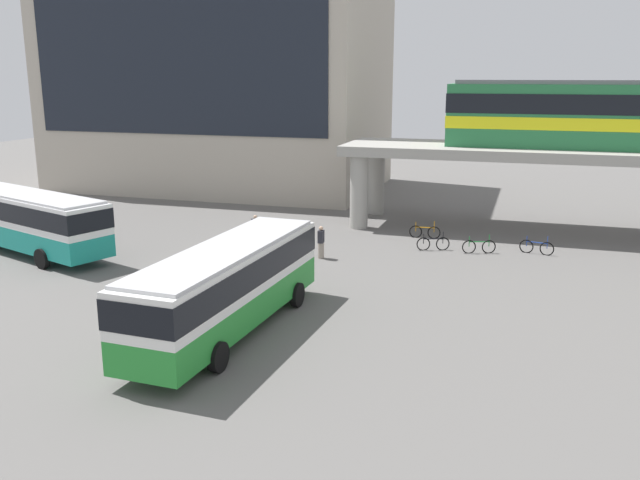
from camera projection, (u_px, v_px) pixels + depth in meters
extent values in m
plane|color=#605E5B|center=(308.00, 253.00, 35.67)|extent=(120.00, 120.00, 0.00)
cube|color=#B2A899|center=(221.00, 75.00, 55.35)|extent=(25.53, 15.16, 18.21)
cube|color=black|center=(174.00, 62.00, 48.07)|extent=(22.97, 0.10, 10.20)
cube|color=#9E9B93|center=(606.00, 154.00, 38.51)|extent=(30.13, 6.28, 0.60)
cylinder|color=#9E9B93|center=(359.00, 192.00, 40.99)|extent=(1.10, 1.10, 4.43)
cylinder|color=#9E9B93|center=(376.00, 181.00, 45.33)|extent=(1.10, 1.10, 4.43)
cube|color=#268C33|center=(228.00, 305.00, 24.42)|extent=(3.02, 11.11, 1.10)
cube|color=white|center=(227.00, 271.00, 24.11)|extent=(3.02, 11.11, 1.50)
cube|color=black|center=(227.00, 269.00, 24.09)|extent=(3.06, 11.15, 0.96)
cube|color=silver|center=(226.00, 249.00, 23.91)|extent=(2.87, 10.55, 0.12)
cylinder|color=black|center=(242.00, 288.00, 28.17)|extent=(0.33, 1.01, 1.00)
cylinder|color=black|center=(297.00, 295.00, 27.33)|extent=(0.33, 1.01, 1.00)
cylinder|color=black|center=(151.00, 346.00, 22.16)|extent=(0.33, 1.01, 1.00)
cylinder|color=black|center=(218.00, 357.00, 21.32)|extent=(0.33, 1.01, 1.00)
cube|color=teal|center=(30.00, 234.00, 35.32)|extent=(11.20, 6.03, 1.10)
cube|color=white|center=(28.00, 210.00, 35.01)|extent=(11.20, 6.03, 1.50)
cube|color=black|center=(27.00, 208.00, 34.99)|extent=(11.25, 6.08, 0.96)
cube|color=silver|center=(26.00, 194.00, 34.81)|extent=(10.64, 5.72, 0.12)
cylinder|color=black|center=(18.00, 231.00, 38.47)|extent=(1.04, 0.60, 1.00)
cylinder|color=black|center=(42.00, 259.00, 32.68)|extent=(1.04, 0.60, 1.00)
cylinder|color=black|center=(87.00, 248.00, 34.62)|extent=(1.04, 0.60, 1.00)
torus|color=black|center=(547.00, 249.00, 35.14)|extent=(0.74, 0.21, 0.74)
torus|color=black|center=(526.00, 246.00, 35.64)|extent=(0.74, 0.21, 0.74)
cylinder|color=#1E3FA5|center=(537.00, 243.00, 35.32)|extent=(1.04, 0.27, 0.05)
cylinder|color=#1E3FA5|center=(527.00, 241.00, 35.57)|extent=(0.04, 0.04, 0.55)
cylinder|color=#1E3FA5|center=(547.00, 242.00, 35.05)|extent=(0.04, 0.04, 0.65)
torus|color=black|center=(443.00, 244.00, 36.19)|extent=(0.71, 0.32, 0.74)
torus|color=black|center=(423.00, 244.00, 36.14)|extent=(0.71, 0.32, 0.74)
cylinder|color=black|center=(433.00, 239.00, 36.10)|extent=(1.00, 0.42, 0.05)
cylinder|color=black|center=(424.00, 239.00, 36.07)|extent=(0.04, 0.04, 0.55)
cylinder|color=black|center=(443.00, 237.00, 36.11)|extent=(0.04, 0.04, 0.65)
torus|color=black|center=(489.00, 247.00, 35.56)|extent=(0.72, 0.30, 0.74)
torus|color=black|center=(469.00, 247.00, 35.53)|extent=(0.72, 0.30, 0.74)
cylinder|color=#1E7F33|center=(479.00, 242.00, 35.48)|extent=(1.01, 0.39, 0.05)
cylinder|color=#1E7F33|center=(469.00, 241.00, 35.46)|extent=(0.04, 0.04, 0.55)
cylinder|color=#1E7F33|center=(489.00, 240.00, 35.47)|extent=(0.04, 0.04, 0.65)
torus|color=black|center=(434.00, 233.00, 38.74)|extent=(0.74, 0.11, 0.74)
torus|color=black|center=(416.00, 232.00, 38.98)|extent=(0.74, 0.11, 0.74)
cylinder|color=orange|center=(425.00, 227.00, 38.80)|extent=(1.05, 0.12, 0.05)
cylinder|color=orange|center=(416.00, 227.00, 38.91)|extent=(0.04, 0.04, 0.55)
cylinder|color=orange|center=(434.00, 227.00, 38.66)|extent=(0.04, 0.04, 0.65)
cylinder|color=maroon|center=(256.00, 237.00, 37.53)|extent=(0.32, 0.32, 0.79)
cube|color=#26262D|center=(255.00, 224.00, 37.36)|extent=(0.45, 0.47, 0.63)
sphere|color=tan|center=(255.00, 217.00, 37.26)|extent=(0.21, 0.21, 0.21)
cylinder|color=gray|center=(321.00, 250.00, 34.58)|extent=(0.32, 0.32, 0.82)
cube|color=#26262D|center=(321.00, 237.00, 34.40)|extent=(0.27, 0.41, 0.65)
sphere|color=tan|center=(321.00, 228.00, 34.30)|extent=(0.22, 0.22, 0.22)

